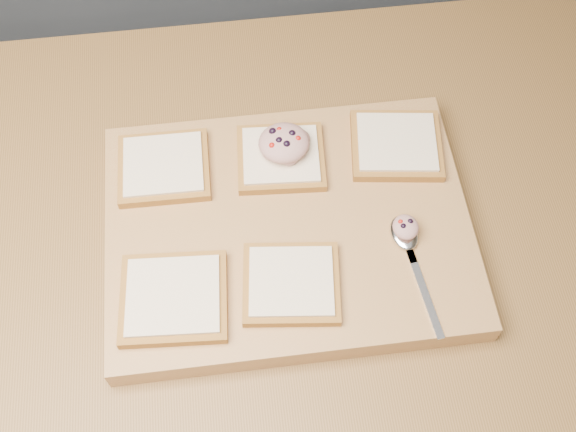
# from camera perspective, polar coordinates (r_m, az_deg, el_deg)

# --- Properties ---
(ground) EXTENTS (4.00, 4.00, 0.00)m
(ground) POSITION_cam_1_polar(r_m,az_deg,el_deg) (1.81, 0.73, -15.12)
(ground) COLOR #515459
(ground) RESTS_ON ground
(island_counter) EXTENTS (2.00, 0.80, 0.90)m
(island_counter) POSITION_cam_1_polar(r_m,az_deg,el_deg) (1.38, 0.94, -10.25)
(island_counter) COLOR slate
(island_counter) RESTS_ON ground
(cutting_board) EXTENTS (0.47, 0.36, 0.04)m
(cutting_board) POSITION_cam_1_polar(r_m,az_deg,el_deg) (0.95, 0.00, -1.02)
(cutting_board) COLOR #A68147
(cutting_board) RESTS_ON island_counter
(bread_far_left) EXTENTS (0.12, 0.11, 0.02)m
(bread_far_left) POSITION_cam_1_polar(r_m,az_deg,el_deg) (0.98, -9.79, 3.84)
(bread_far_left) COLOR #A06629
(bread_far_left) RESTS_ON cutting_board
(bread_far_center) EXTENTS (0.12, 0.11, 0.02)m
(bread_far_center) POSITION_cam_1_polar(r_m,az_deg,el_deg) (0.98, -0.57, 4.65)
(bread_far_center) COLOR #A06629
(bread_far_center) RESTS_ON cutting_board
(bread_far_right) EXTENTS (0.14, 0.13, 0.02)m
(bread_far_right) POSITION_cam_1_polar(r_m,az_deg,el_deg) (1.00, 8.56, 5.59)
(bread_far_right) COLOR #A06629
(bread_far_right) RESTS_ON cutting_board
(bread_near_left) EXTENTS (0.14, 0.13, 0.02)m
(bread_near_left) POSITION_cam_1_polar(r_m,az_deg,el_deg) (0.89, -9.02, -6.40)
(bread_near_left) COLOR #A06629
(bread_near_left) RESTS_ON cutting_board
(bread_near_center) EXTENTS (0.13, 0.12, 0.02)m
(bread_near_center) POSITION_cam_1_polar(r_m,az_deg,el_deg) (0.89, 0.26, -5.34)
(bread_near_center) COLOR #A06629
(bread_near_center) RESTS_ON cutting_board
(tuna_salad_dollop) EXTENTS (0.07, 0.06, 0.03)m
(tuna_salad_dollop) POSITION_cam_1_polar(r_m,az_deg,el_deg) (0.96, -0.33, 5.81)
(tuna_salad_dollop) COLOR tan
(tuna_salad_dollop) RESTS_ON bread_far_center
(spoon) EXTENTS (0.04, 0.17, 0.01)m
(spoon) POSITION_cam_1_polar(r_m,az_deg,el_deg) (0.93, 9.38, -2.00)
(spoon) COLOR silver
(spoon) RESTS_ON cutting_board
(spoon_salad) EXTENTS (0.03, 0.04, 0.02)m
(spoon_salad) POSITION_cam_1_polar(r_m,az_deg,el_deg) (0.92, 9.28, -0.86)
(spoon_salad) COLOR tan
(spoon_salad) RESTS_ON spoon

